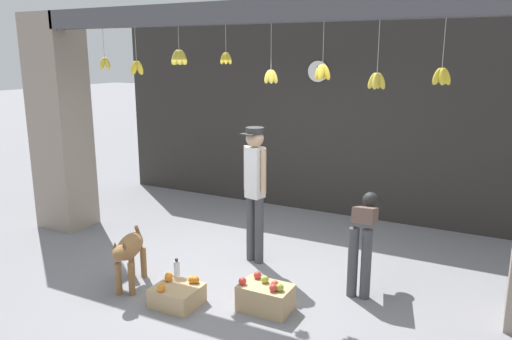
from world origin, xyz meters
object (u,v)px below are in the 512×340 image
at_px(worker_stooping, 364,232).
at_px(dog, 129,250).
at_px(shopkeeper, 255,184).
at_px(wall_clock, 318,71).
at_px(water_bottle, 177,271).
at_px(fruit_crate_apples, 266,297).
at_px(fruit_crate_oranges, 177,294).

bearing_deg(worker_stooping, dog, -160.12).
relative_size(dog, shopkeeper, 0.49).
bearing_deg(wall_clock, dog, -103.07).
relative_size(worker_stooping, water_bottle, 3.62).
height_order(shopkeeper, fruit_crate_apples, shopkeeper).
relative_size(fruit_crate_oranges, fruit_crate_apples, 0.88).
bearing_deg(fruit_crate_oranges, worker_stooping, 37.82).
relative_size(shopkeeper, wall_clock, 4.89).
bearing_deg(water_bottle, fruit_crate_oranges, -53.42).
bearing_deg(water_bottle, fruit_crate_apples, -5.42).
distance_m(shopkeeper, fruit_crate_apples, 1.52).
height_order(dog, fruit_crate_oranges, dog).
distance_m(fruit_crate_apples, wall_clock, 4.04).
distance_m(shopkeeper, water_bottle, 1.39).
xyz_separation_m(dog, fruit_crate_apples, (1.58, 0.23, -0.29)).
bearing_deg(fruit_crate_apples, wall_clock, 102.70).
bearing_deg(dog, worker_stooping, 92.69).
bearing_deg(shopkeeper, water_bottle, 74.07).
bearing_deg(fruit_crate_apples, fruit_crate_oranges, -159.49).
bearing_deg(shopkeeper, fruit_crate_apples, 136.30).
xyz_separation_m(fruit_crate_oranges, water_bottle, (-0.33, 0.44, 0.02)).
xyz_separation_m(worker_stooping, fruit_crate_oranges, (-1.61, -1.25, -0.56)).
height_order(water_bottle, wall_clock, wall_clock).
bearing_deg(fruit_crate_apples, shopkeeper, 122.74).
height_order(shopkeeper, fruit_crate_oranges, shopkeeper).
bearing_deg(worker_stooping, fruit_crate_oranges, -148.78).
bearing_deg(water_bottle, dog, -137.94).
bearing_deg(fruit_crate_apples, water_bottle, 174.58).
height_order(worker_stooping, water_bottle, worker_stooping).
relative_size(shopkeeper, fruit_crate_apples, 3.22).
bearing_deg(fruit_crate_apples, dog, -171.64).
relative_size(worker_stooping, wall_clock, 2.89).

